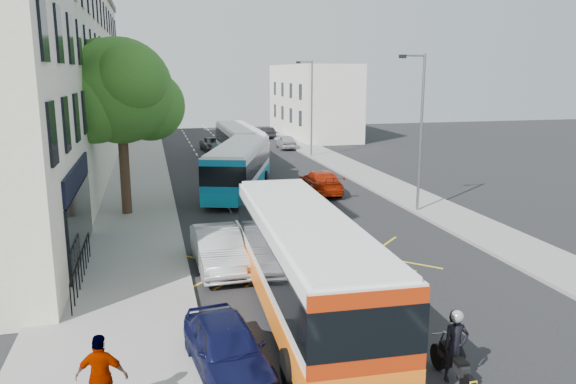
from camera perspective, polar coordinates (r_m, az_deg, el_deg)
ground at (r=17.49m, az=12.05°, el=-12.77°), size 120.00×120.00×0.00m
pavement_left at (r=30.09m, az=-15.99°, el=-2.18°), size 5.00×70.00×0.15m
pavement_right at (r=33.45m, az=12.52°, el=-0.57°), size 3.00×70.00×0.15m
terrace_main at (r=39.27m, az=-24.29°, el=10.35°), size 8.30×45.00×13.50m
terrace_far at (r=69.56m, az=-19.78°, el=9.60°), size 8.00×20.00×10.00m
building_right at (r=64.87m, az=2.46°, el=9.27°), size 6.00×18.00×8.00m
street_tree at (r=29.20m, az=-16.73°, el=9.71°), size 6.30×5.70×8.80m
lamp_near at (r=29.52m, az=13.22°, el=6.66°), size 1.45×0.15×8.00m
lamp_far at (r=48.15m, az=2.30°, el=8.99°), size 1.45×0.15×8.00m
railings at (r=20.72m, az=-20.28°, el=-7.11°), size 0.08×5.60×1.14m
bus_near at (r=16.93m, az=1.70°, el=-7.25°), size 3.10×11.33×3.16m
bus_mid at (r=34.22m, az=-4.95°, el=2.53°), size 5.72×10.91×3.00m
bus_far at (r=45.35m, az=-5.00°, el=4.90°), size 2.68×10.67×3.00m
motorbike at (r=14.20m, az=16.57°, el=-15.16°), size 0.65×2.15×1.91m
parked_car_blue at (r=14.29m, az=-6.21°, el=-15.41°), size 2.13×4.25×1.39m
parked_car_silver at (r=21.28m, az=-7.11°, el=-5.76°), size 1.80×4.76×1.55m
red_hatchback at (r=34.24m, az=3.37°, el=1.06°), size 2.31×4.98×1.41m
distant_car_grey at (r=52.93m, az=-7.54°, el=4.84°), size 2.42×4.62×1.24m
distant_car_silver at (r=53.96m, az=-0.17°, el=5.13°), size 1.82×3.97×1.32m
distant_car_dark at (r=62.99m, az=-2.19°, el=6.07°), size 1.48×3.65×1.18m
pedestrian_far at (r=12.87m, az=-18.40°, el=-17.38°), size 1.17×0.69×1.86m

